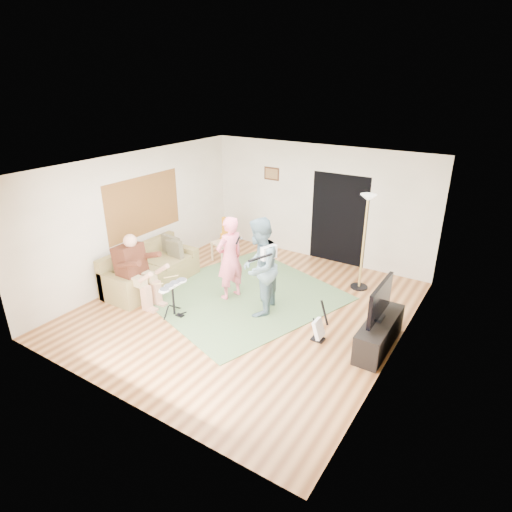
{
  "coord_description": "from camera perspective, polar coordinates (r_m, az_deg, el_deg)",
  "views": [
    {
      "loc": [
        3.98,
        -5.91,
        4.1
      ],
      "look_at": [
        0.02,
        0.3,
        0.98
      ],
      "focal_mm": 30.0,
      "sensor_mm": 36.0,
      "label": 1
    }
  ],
  "objects": [
    {
      "name": "doorway",
      "position": [
        10.01,
        10.96,
        4.8
      ],
      "size": [
        2.1,
        0.0,
        2.1
      ],
      "primitive_type": "plane",
      "rotation": [
        1.57,
        0.0,
        0.0
      ],
      "color": "black",
      "rests_on": "walls"
    },
    {
      "name": "floor",
      "position": [
        8.22,
        -1.23,
        -6.96
      ],
      "size": [
        6.0,
        6.0,
        0.0
      ],
      "primitive_type": "plane",
      "color": "brown",
      "rests_on": "ground"
    },
    {
      "name": "television",
      "position": [
        7.01,
        16.23,
        -5.65
      ],
      "size": [
        0.06,
        1.01,
        0.59
      ],
      "primitive_type": "cube",
      "color": "black",
      "rests_on": "tv_cabinet"
    },
    {
      "name": "drum_kit",
      "position": [
        8.01,
        -10.95,
        -5.92
      ],
      "size": [
        0.35,
        0.63,
        0.65
      ],
      "color": "black",
      "rests_on": "floor"
    },
    {
      "name": "singer",
      "position": [
        8.26,
        -3.52,
        -0.31
      ],
      "size": [
        0.55,
        0.7,
        1.68
      ],
      "primitive_type": "imported",
      "rotation": [
        0.0,
        0.0,
        -1.84
      ],
      "color": "#EF687F",
      "rests_on": "floor"
    },
    {
      "name": "tv_cabinet",
      "position": [
        7.3,
        16.09,
        -9.89
      ],
      "size": [
        0.4,
        1.4,
        0.5
      ],
      "primitive_type": "cube",
      "color": "black",
      "rests_on": "floor"
    },
    {
      "name": "dining_chair",
      "position": [
        10.15,
        -4.29,
        1.3
      ],
      "size": [
        0.52,
        0.55,
        1.02
      ],
      "rotation": [
        0.0,
        0.0,
        -0.25
      ],
      "color": "beige",
      "rests_on": "floor"
    },
    {
      "name": "ceiling",
      "position": [
        7.26,
        -1.42,
        11.84
      ],
      "size": [
        6.0,
        6.0,
        0.0
      ],
      "primitive_type": "plane",
      "rotation": [
        3.14,
        0.0,
        0.0
      ],
      "color": "white",
      "rests_on": "walls"
    },
    {
      "name": "torchiere_lamp",
      "position": [
        8.71,
        14.37,
        3.96
      ],
      "size": [
        0.36,
        0.36,
        2.0
      ],
      "color": "black",
      "rests_on": "floor"
    },
    {
      "name": "guitar_spare",
      "position": [
        7.27,
        8.39,
        -9.59
      ],
      "size": [
        0.27,
        0.25,
        0.76
      ],
      "color": "black",
      "rests_on": "floor"
    },
    {
      "name": "guitar_held",
      "position": [
        7.46,
        1.74,
        0.46
      ],
      "size": [
        0.31,
        0.61,
        0.26
      ],
      "primitive_type": null,
      "rotation": [
        0.0,
        0.0,
        -0.34
      ],
      "color": "white",
      "rests_on": "guitarist"
    },
    {
      "name": "picture_frame",
      "position": [
        10.55,
        2.1,
        10.91
      ],
      "size": [
        0.42,
        0.03,
        0.32
      ],
      "primitive_type": "cube",
      "color": "#3F2314",
      "rests_on": "walls"
    },
    {
      "name": "guitarist",
      "position": [
        7.68,
        0.43,
        -1.5
      ],
      "size": [
        0.9,
        1.04,
        1.83
      ],
      "primitive_type": "imported",
      "rotation": [
        0.0,
        0.0,
        -1.32
      ],
      "color": "slate",
      "rests_on": "floor"
    },
    {
      "name": "sofa",
      "position": [
        9.26,
        -14.1,
        -2.15
      ],
      "size": [
        0.86,
        2.08,
        0.84
      ],
      "color": "olive",
      "rests_on": "floor"
    },
    {
      "name": "walls",
      "position": [
        7.64,
        -1.32,
        1.85
      ],
      "size": [
        5.5,
        6.0,
        2.7
      ],
      "primitive_type": null,
      "color": "silver",
      "rests_on": "floor"
    },
    {
      "name": "area_rug",
      "position": [
        8.69,
        -1.77,
        -5.14
      ],
      "size": [
        4.1,
        4.2,
        0.02
      ],
      "primitive_type": "cube",
      "rotation": [
        0.0,
        0.0,
        -0.32
      ],
      "color": "#4C6C41",
      "rests_on": "floor"
    },
    {
      "name": "window_blinds",
      "position": [
        9.44,
        -14.71,
        6.53
      ],
      "size": [
        0.0,
        2.05,
        2.05
      ],
      "primitive_type": "plane",
      "rotation": [
        1.57,
        0.0,
        1.57
      ],
      "color": "#925F2D",
      "rests_on": "walls"
    },
    {
      "name": "drummer",
      "position": [
        8.47,
        -15.39,
        -2.76
      ],
      "size": [
        0.9,
        0.51,
        1.39
      ],
      "color": "#4A2214",
      "rests_on": "sofa"
    },
    {
      "name": "microphone",
      "position": [
        8.0,
        -2.43,
        2.11
      ],
      "size": [
        0.06,
        0.06,
        0.24
      ],
      "primitive_type": null,
      "color": "black",
      "rests_on": "singer"
    }
  ]
}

